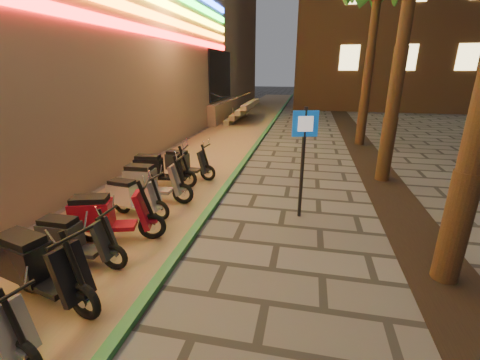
% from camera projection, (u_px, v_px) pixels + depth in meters
% --- Properties ---
extents(ground, '(120.00, 120.00, 0.00)m').
position_uv_depth(ground, '(192.00, 337.00, 4.09)').
color(ground, '#474442').
rests_on(ground, ground).
extents(parking_strip, '(3.40, 60.00, 0.01)m').
position_uv_depth(parking_strip, '(215.00, 148.00, 13.84)').
color(parking_strip, '#8C7251').
rests_on(parking_strip, ground).
extents(green_curb, '(0.18, 60.00, 0.10)m').
position_uv_depth(green_curb, '(254.00, 149.00, 13.49)').
color(green_curb, '#286C35').
rests_on(green_curb, ground).
extents(planting_strip, '(1.20, 40.00, 0.02)m').
position_uv_depth(planting_strip, '(398.00, 205.00, 8.01)').
color(planting_strip, black).
rests_on(planting_strip, ground).
extents(pedestrian_sign, '(0.54, 0.18, 2.50)m').
position_uv_depth(pedestrian_sign, '(304.00, 148.00, 6.92)').
color(pedestrian_sign, black).
rests_on(pedestrian_sign, ground).
extents(scooter_4, '(1.85, 0.89, 1.31)m').
position_uv_depth(scooter_4, '(38.00, 267.00, 4.58)').
color(scooter_4, black).
rests_on(scooter_4, ground).
extents(scooter_5, '(1.57, 0.55, 1.11)m').
position_uv_depth(scooter_5, '(73.00, 239.00, 5.48)').
color(scooter_5, black).
rests_on(scooter_5, ground).
extents(scooter_6, '(1.76, 0.93, 1.25)m').
position_uv_depth(scooter_6, '(107.00, 216.00, 6.21)').
color(scooter_6, black).
rests_on(scooter_6, ground).
extents(scooter_7, '(1.55, 0.63, 1.09)m').
position_uv_depth(scooter_7, '(132.00, 196.00, 7.33)').
color(scooter_7, black).
rests_on(scooter_7, ground).
extents(scooter_8, '(1.77, 0.62, 1.25)m').
position_uv_depth(scooter_8, '(151.00, 182.00, 8.09)').
color(scooter_8, black).
rests_on(scooter_8, ground).
extents(scooter_9, '(1.76, 0.69, 1.24)m').
position_uv_depth(scooter_9, '(158.00, 169.00, 9.08)').
color(scooter_9, black).
rests_on(scooter_9, ground).
extents(scooter_10, '(1.60, 0.57, 1.12)m').
position_uv_depth(scooter_10, '(185.00, 163.00, 9.86)').
color(scooter_10, black).
rests_on(scooter_10, ground).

